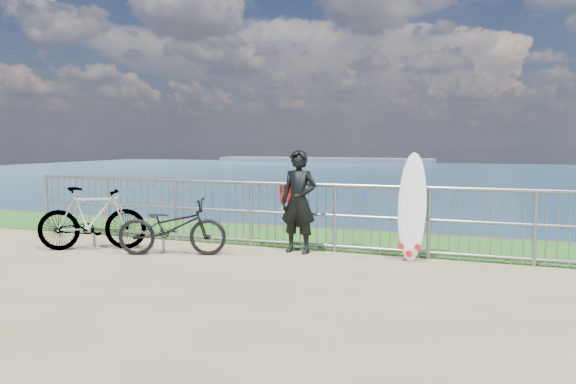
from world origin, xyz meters
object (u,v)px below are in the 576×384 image
at_px(surfer, 299,202).
at_px(bicycle_far, 92,218).
at_px(surfboard, 412,210).
at_px(bicycle_near, 172,227).

bearing_deg(surfer, bicycle_far, -157.33).
distance_m(surfboard, bicycle_near, 3.76).
xyz_separation_m(surfer, bicycle_near, (-1.82, -0.89, -0.39)).
bearing_deg(surfboard, surfer, -176.72).
relative_size(surfer, bicycle_far, 0.95).
distance_m(surfboard, bicycle_far, 5.21).
bearing_deg(surfboard, bicycle_near, -164.64).
bearing_deg(bicycle_near, surfer, -84.08).
xyz_separation_m(bicycle_near, bicycle_far, (-1.48, -0.10, 0.08)).
height_order(bicycle_near, bicycle_far, bicycle_far).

